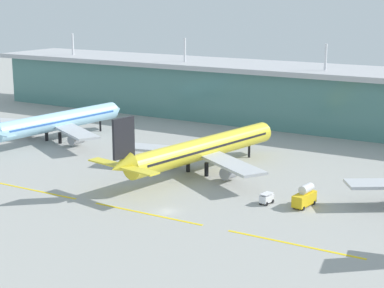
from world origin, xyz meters
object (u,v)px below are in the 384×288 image
(airliner_near, at_px, (56,122))
(fuel_truck, at_px, (305,196))
(airliner_middle, at_px, (201,149))
(baggage_cart, at_px, (267,198))

(airliner_near, xyz_separation_m, fuel_truck, (92.89, -20.79, -4.18))
(airliner_middle, distance_m, fuel_truck, 36.21)
(airliner_near, bearing_deg, airliner_middle, -8.45)
(airliner_middle, height_order, fuel_truck, airliner_middle)
(airliner_near, bearing_deg, fuel_truck, -12.62)
(airliner_middle, height_order, baggage_cart, airliner_middle)
(airliner_near, height_order, fuel_truck, airliner_near)
(airliner_near, height_order, baggage_cart, airliner_near)
(airliner_near, xyz_separation_m, baggage_cart, (84.87, -23.63, -5.18))
(baggage_cart, distance_m, fuel_truck, 8.56)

